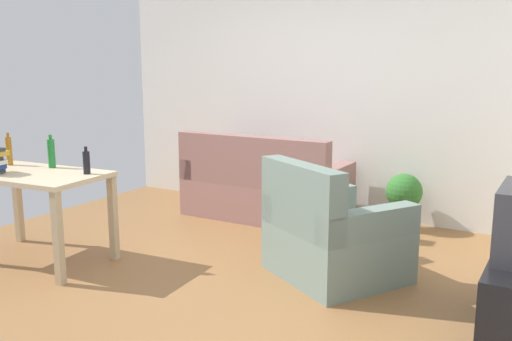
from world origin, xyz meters
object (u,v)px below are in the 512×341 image
(desk, at_px, (33,185))
(bottle_dark, at_px, (86,162))
(couch, at_px, (264,190))
(bottle_green, at_px, (51,153))
(potted_plant, at_px, (404,197))
(bottle_amber, at_px, (9,151))
(armchair, at_px, (331,237))

(desk, distance_m, bottle_dark, 0.52)
(couch, distance_m, bottle_green, 2.23)
(potted_plant, xyz_separation_m, bottle_green, (-2.45, -2.21, 0.56))
(couch, height_order, potted_plant, couch)
(desk, bearing_deg, bottle_green, 92.96)
(couch, xyz_separation_m, bottle_amber, (-1.45, -2.00, 0.58))
(desk, bearing_deg, bottle_amber, 159.59)
(couch, xyz_separation_m, potted_plant, (1.43, 0.31, 0.02))
(armchair, xyz_separation_m, bottle_dark, (-1.84, -0.72, 0.54))
(desk, bearing_deg, armchair, 17.02)
(bottle_green, height_order, bottle_dark, bottle_green)
(desk, bearing_deg, potted_plant, 40.67)
(couch, xyz_separation_m, bottle_dark, (-0.55, -1.95, 0.55))
(bottle_green, relative_size, bottle_dark, 1.27)
(potted_plant, relative_size, bottle_dark, 2.54)
(potted_plant, relative_size, bottle_green, 2.00)
(potted_plant, bearing_deg, bottle_green, -137.91)
(armchair, relative_size, bottle_green, 4.22)
(desk, height_order, potted_plant, desk)
(bottle_dark, bearing_deg, potted_plant, 48.84)
(couch, xyz_separation_m, desk, (-0.99, -2.13, 0.34))
(potted_plant, bearing_deg, bottle_dark, -131.16)
(desk, height_order, bottle_amber, bottle_amber)
(bottle_amber, bearing_deg, desk, -15.80)
(couch, distance_m, desk, 2.37)
(bottle_green, bearing_deg, potted_plant, 42.09)
(bottle_dark, bearing_deg, armchair, 21.47)
(potted_plant, relative_size, armchair, 0.47)
(couch, height_order, bottle_amber, bottle_amber)
(couch, height_order, armchair, same)
(potted_plant, height_order, bottle_green, bottle_green)
(bottle_green, bearing_deg, bottle_dark, -5.92)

